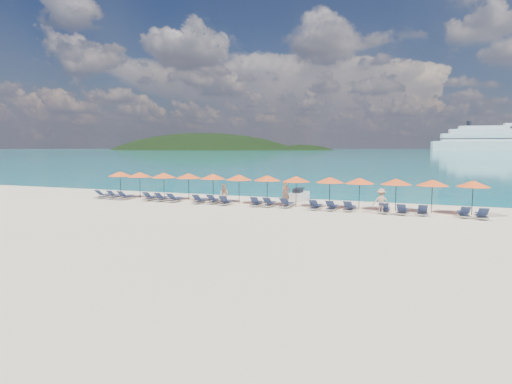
% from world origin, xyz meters
% --- Properties ---
extents(ground, '(1400.00, 1400.00, 0.00)m').
position_xyz_m(ground, '(0.00, 0.00, 0.00)').
color(ground, beige).
extents(sea, '(1600.00, 1300.00, 0.01)m').
position_xyz_m(sea, '(0.00, 660.00, 0.01)').
color(sea, '#1FA9B2').
rests_on(sea, ground).
extents(headland_main, '(374.00, 242.00, 126.50)m').
position_xyz_m(headland_main, '(-300.00, 540.00, -38.00)').
color(headland_main, black).
rests_on(headland_main, ground).
extents(headland_small, '(162.00, 126.00, 85.50)m').
position_xyz_m(headland_small, '(-150.00, 560.00, -35.00)').
color(headland_small, black).
rests_on(headland_small, ground).
extents(cruise_ship, '(148.18, 37.46, 40.82)m').
position_xyz_m(cruise_ship, '(92.03, 534.32, 10.62)').
color(cruise_ship, white).
rests_on(cruise_ship, ground).
extents(jetski, '(1.16, 2.79, 0.97)m').
position_xyz_m(jetski, '(1.45, 8.83, 0.40)').
color(jetski, silver).
rests_on(jetski, ground).
extents(beachgoer_a, '(0.78, 0.76, 1.82)m').
position_xyz_m(beachgoer_a, '(1.45, 5.33, 0.91)').
color(beachgoer_a, tan).
rests_on(beachgoer_a, ground).
extents(beachgoer_b, '(0.87, 0.66, 1.58)m').
position_xyz_m(beachgoer_b, '(-2.98, 4.01, 0.79)').
color(beachgoer_b, tan).
rests_on(beachgoer_b, ground).
extents(beachgoer_c, '(1.13, 0.64, 1.67)m').
position_xyz_m(beachgoer_c, '(8.43, 3.84, 0.83)').
color(beachgoer_c, tan).
rests_on(beachgoer_c, ground).
extents(umbrella_0, '(2.10, 2.10, 2.28)m').
position_xyz_m(umbrella_0, '(-13.78, 5.53, 2.02)').
color(umbrella_0, black).
rests_on(umbrella_0, ground).
extents(umbrella_1, '(2.10, 2.10, 2.28)m').
position_xyz_m(umbrella_1, '(-11.60, 5.37, 2.02)').
color(umbrella_1, black).
rests_on(umbrella_1, ground).
extents(umbrella_2, '(2.10, 2.10, 2.28)m').
position_xyz_m(umbrella_2, '(-9.19, 5.38, 2.02)').
color(umbrella_2, black).
rests_on(umbrella_2, ground).
extents(umbrella_3, '(2.10, 2.10, 2.28)m').
position_xyz_m(umbrella_3, '(-6.95, 5.59, 2.02)').
color(umbrella_3, black).
rests_on(umbrella_3, ground).
extents(umbrella_4, '(2.10, 2.10, 2.28)m').
position_xyz_m(umbrella_4, '(-4.71, 5.59, 2.02)').
color(umbrella_4, black).
rests_on(umbrella_4, ground).
extents(umbrella_5, '(2.10, 2.10, 2.28)m').
position_xyz_m(umbrella_5, '(-2.33, 5.35, 2.02)').
color(umbrella_5, black).
rests_on(umbrella_5, ground).
extents(umbrella_6, '(2.10, 2.10, 2.28)m').
position_xyz_m(umbrella_6, '(-0.09, 5.54, 2.02)').
color(umbrella_6, black).
rests_on(umbrella_6, ground).
extents(umbrella_7, '(2.10, 2.10, 2.28)m').
position_xyz_m(umbrella_7, '(2.25, 5.33, 2.02)').
color(umbrella_7, black).
rests_on(umbrella_7, ground).
extents(umbrella_8, '(2.10, 2.10, 2.28)m').
position_xyz_m(umbrella_8, '(4.70, 5.48, 2.02)').
color(umbrella_8, black).
rests_on(umbrella_8, ground).
extents(umbrella_9, '(2.10, 2.10, 2.28)m').
position_xyz_m(umbrella_9, '(6.80, 5.43, 2.02)').
color(umbrella_9, black).
rests_on(umbrella_9, ground).
extents(umbrella_10, '(2.10, 2.10, 2.28)m').
position_xyz_m(umbrella_10, '(9.22, 5.57, 2.02)').
color(umbrella_10, black).
rests_on(umbrella_10, ground).
extents(umbrella_11, '(2.10, 2.10, 2.28)m').
position_xyz_m(umbrella_11, '(11.50, 5.52, 2.02)').
color(umbrella_11, black).
rests_on(umbrella_11, ground).
extents(umbrella_12, '(2.10, 2.10, 2.28)m').
position_xyz_m(umbrella_12, '(13.91, 5.56, 2.02)').
color(umbrella_12, black).
rests_on(umbrella_12, ground).
extents(lounger_0, '(0.73, 1.74, 0.66)m').
position_xyz_m(lounger_0, '(-14.44, 4.15, 0.24)').
color(lounger_0, silver).
rests_on(lounger_0, ground).
extents(lounger_1, '(0.66, 1.71, 0.66)m').
position_xyz_m(lounger_1, '(-13.26, 4.21, 0.24)').
color(lounger_1, silver).
rests_on(lounger_1, ground).
extents(lounger_2, '(0.68, 1.72, 0.66)m').
position_xyz_m(lounger_2, '(-12.10, 4.12, 0.24)').
color(lounger_2, silver).
rests_on(lounger_2, ground).
extents(lounger_3, '(0.63, 1.70, 0.66)m').
position_xyz_m(lounger_3, '(-9.78, 4.32, 0.24)').
color(lounger_3, silver).
rests_on(lounger_3, ground).
extents(lounger_4, '(0.72, 1.73, 0.66)m').
position_xyz_m(lounger_4, '(-8.64, 4.23, 0.24)').
color(lounger_4, silver).
rests_on(lounger_4, ground).
extents(lounger_5, '(0.63, 1.70, 0.66)m').
position_xyz_m(lounger_5, '(-7.41, 4.16, 0.24)').
color(lounger_5, silver).
rests_on(lounger_5, ground).
extents(lounger_6, '(0.67, 1.72, 0.66)m').
position_xyz_m(lounger_6, '(-5.16, 4.19, 0.24)').
color(lounger_6, silver).
rests_on(lounger_6, ground).
extents(lounger_7, '(0.68, 1.72, 0.66)m').
position_xyz_m(lounger_7, '(-4.06, 4.42, 0.24)').
color(lounger_7, silver).
rests_on(lounger_7, ground).
extents(lounger_8, '(0.79, 1.75, 0.66)m').
position_xyz_m(lounger_8, '(-2.89, 4.11, 0.24)').
color(lounger_8, silver).
rests_on(lounger_8, ground).
extents(lounger_9, '(0.77, 1.75, 0.66)m').
position_xyz_m(lounger_9, '(-0.49, 4.33, 0.24)').
color(lounger_9, silver).
rests_on(lounger_9, ground).
extents(lounger_10, '(0.63, 1.70, 0.66)m').
position_xyz_m(lounger_10, '(0.50, 4.40, 0.24)').
color(lounger_10, silver).
rests_on(lounger_10, ground).
extents(lounger_11, '(0.79, 1.75, 0.66)m').
position_xyz_m(lounger_11, '(1.82, 4.46, 0.24)').
color(lounger_11, silver).
rests_on(lounger_11, ground).
extents(lounger_12, '(0.71, 1.73, 0.66)m').
position_xyz_m(lounger_12, '(3.98, 4.24, 0.24)').
color(lounger_12, silver).
rests_on(lounger_12, ground).
extents(lounger_13, '(0.70, 1.73, 0.66)m').
position_xyz_m(lounger_13, '(5.14, 4.25, 0.24)').
color(lounger_13, silver).
rests_on(lounger_13, ground).
extents(lounger_14, '(0.73, 1.74, 0.66)m').
position_xyz_m(lounger_14, '(6.33, 4.34, 0.24)').
color(lounger_14, silver).
rests_on(lounger_14, ground).
extents(lounger_15, '(0.64, 1.71, 0.66)m').
position_xyz_m(lounger_15, '(8.61, 4.28, 0.24)').
color(lounger_15, silver).
rests_on(lounger_15, ground).
extents(lounger_16, '(0.76, 1.75, 0.66)m').
position_xyz_m(lounger_16, '(9.74, 4.17, 0.24)').
color(lounger_16, silver).
rests_on(lounger_16, ground).
extents(lounger_17, '(0.69, 1.73, 0.66)m').
position_xyz_m(lounger_17, '(10.95, 4.30, 0.24)').
color(lounger_17, silver).
rests_on(lounger_17, ground).
extents(lounger_18, '(0.76, 1.75, 0.66)m').
position_xyz_m(lounger_18, '(13.34, 4.39, 0.24)').
color(lounger_18, silver).
rests_on(lounger_18, ground).
extents(lounger_19, '(0.69, 1.72, 0.66)m').
position_xyz_m(lounger_19, '(14.32, 4.11, 0.24)').
color(lounger_19, silver).
rests_on(lounger_19, ground).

